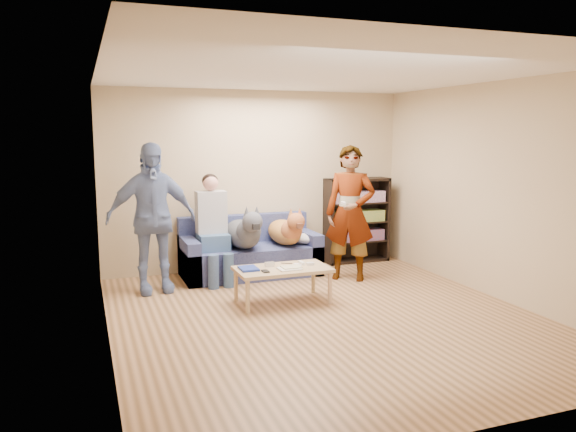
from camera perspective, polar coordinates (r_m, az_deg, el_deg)
name	(u,v)px	position (r m, az deg, el deg)	size (l,w,h in m)	color
ground	(326,317)	(6.22, 3.90, -10.24)	(5.00, 5.00, 0.00)	brown
ceiling	(329,72)	(5.92, 4.15, 14.34)	(5.00, 5.00, 0.00)	white
wall_back	(257,180)	(8.26, -3.13, 3.64)	(4.50, 4.50, 0.00)	tan
wall_front	(488,241)	(3.82, 19.63, -2.44)	(4.50, 4.50, 0.00)	tan
wall_left	(103,209)	(5.41, -18.24, 0.71)	(5.00, 5.00, 0.00)	tan
wall_right	(500,191)	(7.15, 20.71, 2.37)	(5.00, 5.00, 0.00)	tan
blanket	(307,238)	(8.01, 1.98, -2.27)	(0.42, 0.36, 0.15)	silver
person_standing_right	(350,213)	(7.63, 6.33, 0.29)	(0.67, 0.44, 1.83)	gray
person_standing_left	(151,218)	(7.18, -13.71, -0.21)	(1.10, 0.46, 1.88)	#7286B6
held_controller	(343,203)	(7.34, 5.65, 1.33)	(0.04, 0.12, 0.03)	white
notebook_blue	(249,269)	(6.54, -4.03, -5.35)	(0.20, 0.26, 0.03)	#1B3299
papers	(289,269)	(6.54, 0.14, -5.37)	(0.26, 0.20, 0.01)	silver
magazine	(291,267)	(6.57, 0.33, -5.19)	(0.22, 0.17, 0.01)	beige
camera_silver	(270,264)	(6.68, -1.89, -4.92)	(0.11, 0.06, 0.05)	silver
controller_a	(301,263)	(6.80, 1.38, -4.77)	(0.04, 0.13, 0.03)	white
controller_b	(310,264)	(6.76, 2.26, -4.86)	(0.09, 0.06, 0.03)	silver
headphone_cup_a	(299,266)	(6.66, 1.12, -5.09)	(0.07, 0.07, 0.02)	silver
headphone_cup_b	(296,264)	(6.74, 0.87, -4.94)	(0.07, 0.07, 0.02)	white
pen_orange	(286,271)	(6.46, -0.25, -5.57)	(0.01, 0.01, 0.14)	#E95A21
pen_black	(287,263)	(6.82, -0.13, -4.82)	(0.01, 0.01, 0.14)	black
wallet	(265,271)	(6.43, -2.31, -5.63)	(0.07, 0.12, 0.01)	black
sofa	(249,255)	(7.96, -3.94, -3.97)	(1.90, 0.85, 0.82)	#515B93
person_seated	(213,224)	(7.61, -7.63, -0.82)	(0.40, 0.73, 1.47)	#426392
dog_gray	(244,232)	(7.65, -4.47, -1.65)	(0.44, 1.26, 0.64)	#4C5056
dog_tan	(287,231)	(7.87, -0.14, -1.51)	(0.40, 1.16, 0.57)	#BA7238
coffee_table	(282,272)	(6.63, -0.57, -5.66)	(1.10, 0.60, 0.42)	tan
bookshelf	(356,218)	(8.76, 6.97, -0.22)	(1.00, 0.34, 1.30)	black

